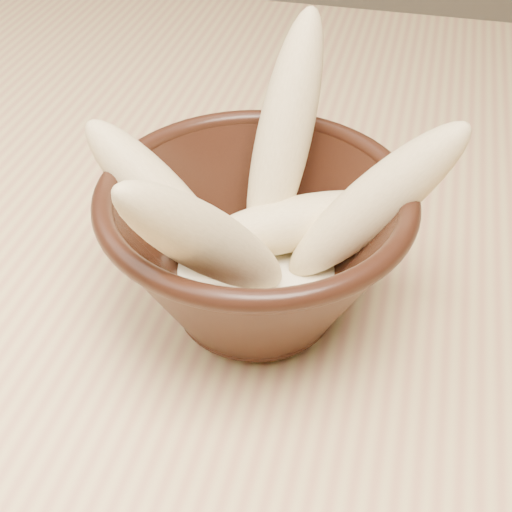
% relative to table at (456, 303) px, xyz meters
% --- Properties ---
extents(table, '(1.20, 0.80, 0.75)m').
position_rel_table_xyz_m(table, '(0.00, 0.00, 0.00)').
color(table, '#DEBE7A').
rests_on(table, ground).
extents(bowl, '(0.18, 0.18, 0.10)m').
position_rel_table_xyz_m(bowl, '(-0.14, -0.13, 0.14)').
color(bowl, black).
rests_on(bowl, table).
extents(milk_puddle, '(0.10, 0.10, 0.01)m').
position_rel_table_xyz_m(milk_puddle, '(-0.14, -0.13, 0.11)').
color(milk_puddle, '#F3E9C3').
rests_on(milk_puddle, bowl).
extents(banana_upright, '(0.05, 0.11, 0.15)m').
position_rel_table_xyz_m(banana_upright, '(-0.13, -0.07, 0.18)').
color(banana_upright, tan).
rests_on(banana_upright, bowl).
extents(banana_left, '(0.12, 0.06, 0.11)m').
position_rel_table_xyz_m(banana_left, '(-0.19, -0.13, 0.16)').
color(banana_left, tan).
rests_on(banana_left, bowl).
extents(banana_right, '(0.12, 0.07, 0.12)m').
position_rel_table_xyz_m(banana_right, '(-0.07, -0.11, 0.17)').
color(banana_right, tan).
rests_on(banana_right, bowl).
extents(banana_across, '(0.12, 0.09, 0.04)m').
position_rel_table_xyz_m(banana_across, '(-0.12, -0.11, 0.14)').
color(banana_across, tan).
rests_on(banana_across, bowl).
extents(banana_front, '(0.09, 0.13, 0.14)m').
position_rel_table_xyz_m(banana_front, '(-0.15, -0.18, 0.17)').
color(banana_front, tan).
rests_on(banana_front, bowl).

